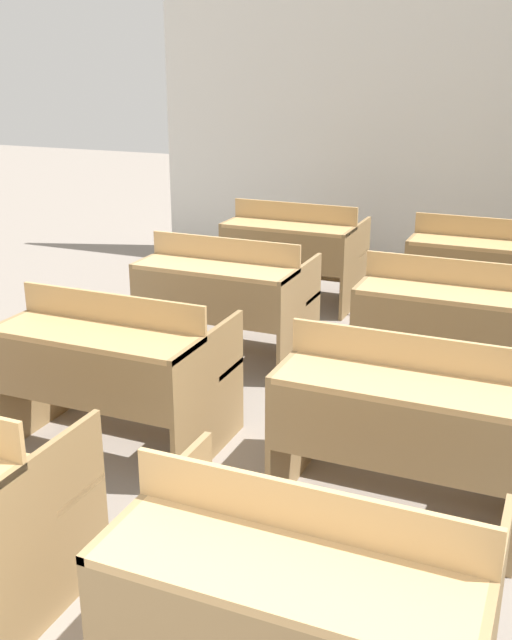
{
  "coord_description": "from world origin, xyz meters",
  "views": [
    {
      "loc": [
        1.2,
        -0.34,
        2.06
      ],
      "look_at": [
        -0.24,
        3.05,
        0.78
      ],
      "focal_mm": 42.0,
      "sensor_mm": 36.0,
      "label": 1
    }
  ],
  "objects_px": {
    "bench_front_right": "(304,600)",
    "bench_back_right": "(483,269)",
    "bench_third_right": "(450,322)",
    "bench_back_left": "(294,249)",
    "bench_second_right": "(405,416)",
    "bench_second_left": "(116,365)",
    "bench_third_left": "(226,294)"
  },
  "relations": [
    {
      "from": "bench_front_right",
      "to": "bench_back_right",
      "type": "height_order",
      "value": "same"
    },
    {
      "from": "bench_back_right",
      "to": "bench_third_right",
      "type": "bearing_deg",
      "value": -91.15
    },
    {
      "from": "bench_front_right",
      "to": "bench_third_right",
      "type": "height_order",
      "value": "same"
    },
    {
      "from": "bench_front_right",
      "to": "bench_back_right",
      "type": "distance_m",
      "value": 4.23
    },
    {
      "from": "bench_back_left",
      "to": "bench_back_right",
      "type": "relative_size",
      "value": 1.0
    },
    {
      "from": "bench_second_right",
      "to": "bench_third_right",
      "type": "distance_m",
      "value": 1.45
    },
    {
      "from": "bench_front_right",
      "to": "bench_second_left",
      "type": "distance_m",
      "value": 2.1
    },
    {
      "from": "bench_third_right",
      "to": "bench_back_right",
      "type": "xyz_separation_m",
      "value": [
        0.03,
        1.41,
        0.0
      ]
    },
    {
      "from": "bench_second_left",
      "to": "bench_second_right",
      "type": "xyz_separation_m",
      "value": [
        1.6,
        0.0,
        0.0
      ]
    },
    {
      "from": "bench_second_right",
      "to": "bench_third_right",
      "type": "relative_size",
      "value": 1.0
    },
    {
      "from": "bench_front_right",
      "to": "bench_back_right",
      "type": "relative_size",
      "value": 1.0
    },
    {
      "from": "bench_back_right",
      "to": "bench_second_right",
      "type": "bearing_deg",
      "value": -90.08
    },
    {
      "from": "bench_third_right",
      "to": "bench_back_right",
      "type": "distance_m",
      "value": 1.41
    },
    {
      "from": "bench_third_right",
      "to": "bench_back_right",
      "type": "bearing_deg",
      "value": 88.85
    },
    {
      "from": "bench_second_left",
      "to": "bench_second_right",
      "type": "distance_m",
      "value": 1.6
    },
    {
      "from": "bench_second_right",
      "to": "bench_third_left",
      "type": "height_order",
      "value": "same"
    },
    {
      "from": "bench_second_right",
      "to": "bench_back_right",
      "type": "relative_size",
      "value": 1.0
    },
    {
      "from": "bench_second_right",
      "to": "bench_back_right",
      "type": "distance_m",
      "value": 2.85
    },
    {
      "from": "bench_front_right",
      "to": "bench_second_left",
      "type": "xyz_separation_m",
      "value": [
        -1.58,
        1.38,
        0.0
      ]
    },
    {
      "from": "bench_second_left",
      "to": "bench_third_left",
      "type": "height_order",
      "value": "same"
    },
    {
      "from": "bench_front_right",
      "to": "bench_third_right",
      "type": "bearing_deg",
      "value": 90.18
    },
    {
      "from": "bench_second_left",
      "to": "bench_third_right",
      "type": "relative_size",
      "value": 1.0
    },
    {
      "from": "bench_second_left",
      "to": "bench_back_right",
      "type": "bearing_deg",
      "value": 60.72
    },
    {
      "from": "bench_third_left",
      "to": "bench_back_left",
      "type": "height_order",
      "value": "same"
    },
    {
      "from": "bench_second_right",
      "to": "bench_back_left",
      "type": "bearing_deg",
      "value": 119.33
    },
    {
      "from": "bench_front_right",
      "to": "bench_second_left",
      "type": "relative_size",
      "value": 1.0
    },
    {
      "from": "bench_third_right",
      "to": "bench_front_right",
      "type": "bearing_deg",
      "value": -89.82
    },
    {
      "from": "bench_third_left",
      "to": "bench_back_left",
      "type": "bearing_deg",
      "value": 90.47
    },
    {
      "from": "bench_second_left",
      "to": "bench_back_right",
      "type": "height_order",
      "value": "same"
    },
    {
      "from": "bench_front_right",
      "to": "bench_second_right",
      "type": "relative_size",
      "value": 1.0
    },
    {
      "from": "bench_front_right",
      "to": "bench_third_left",
      "type": "bearing_deg",
      "value": 119.5
    },
    {
      "from": "bench_second_right",
      "to": "bench_third_left",
      "type": "xyz_separation_m",
      "value": [
        -1.6,
        1.42,
        0.0
      ]
    }
  ]
}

